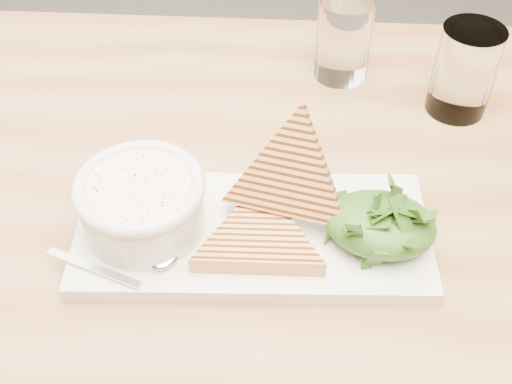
% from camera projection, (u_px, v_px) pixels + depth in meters
% --- Properties ---
extents(table_top, '(1.27, 0.93, 0.04)m').
position_uv_depth(table_top, '(263.00, 223.00, 0.71)').
color(table_top, '#9D7D4A').
rests_on(table_top, ground).
extents(table_leg_bl, '(0.06, 0.06, 0.72)m').
position_uv_depth(table_leg_bl, '(24.00, 186.00, 1.29)').
color(table_leg_bl, '#9D7D4A').
rests_on(table_leg_bl, ground).
extents(platter, '(0.38, 0.22, 0.02)m').
position_uv_depth(platter, '(253.00, 234.00, 0.66)').
color(platter, white).
rests_on(platter, table_top).
extents(soup_bowl, '(0.12, 0.12, 0.05)m').
position_uv_depth(soup_bowl, '(143.00, 208.00, 0.64)').
color(soup_bowl, white).
rests_on(soup_bowl, platter).
extents(soup, '(0.10, 0.10, 0.01)m').
position_uv_depth(soup, '(139.00, 188.00, 0.62)').
color(soup, '#FDE4B1').
rests_on(soup, soup_bowl).
extents(bowl_rim, '(0.13, 0.13, 0.01)m').
position_uv_depth(bowl_rim, '(139.00, 186.00, 0.62)').
color(bowl_rim, white).
rests_on(bowl_rim, soup_bowl).
extents(sandwich_flat, '(0.17, 0.17, 0.02)m').
position_uv_depth(sandwich_flat, '(259.00, 239.00, 0.63)').
color(sandwich_flat, '#D18B44').
rests_on(sandwich_flat, platter).
extents(sandwich_lean, '(0.17, 0.17, 0.17)m').
position_uv_depth(sandwich_lean, '(290.00, 177.00, 0.64)').
color(sandwich_lean, '#D18B44').
rests_on(sandwich_lean, sandwich_flat).
extents(salad_base, '(0.11, 0.09, 0.04)m').
position_uv_depth(salad_base, '(380.00, 224.00, 0.63)').
color(salad_base, '#1B3F13').
rests_on(salad_base, platter).
extents(arugula_pile, '(0.11, 0.10, 0.05)m').
position_uv_depth(arugula_pile, '(381.00, 220.00, 0.63)').
color(arugula_pile, '#3B6C1B').
rests_on(arugula_pile, platter).
extents(spoon_bowl, '(0.04, 0.05, 0.01)m').
position_uv_depth(spoon_bowl, '(165.00, 254.00, 0.62)').
color(spoon_bowl, silver).
rests_on(spoon_bowl, platter).
extents(spoon_handle, '(0.10, 0.03, 0.00)m').
position_uv_depth(spoon_handle, '(94.00, 268.00, 0.61)').
color(spoon_handle, silver).
rests_on(spoon_handle, platter).
extents(glass_near, '(0.07, 0.07, 0.11)m').
position_uv_depth(glass_near, '(343.00, 39.00, 0.83)').
color(glass_near, white).
rests_on(glass_near, table_top).
extents(glass_far, '(0.07, 0.07, 0.11)m').
position_uv_depth(glass_far, '(464.00, 71.00, 0.78)').
color(glass_far, white).
rests_on(glass_far, table_top).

